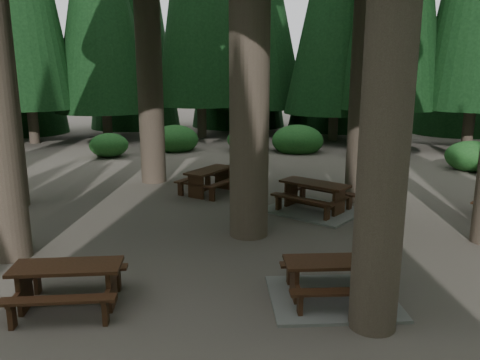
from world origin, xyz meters
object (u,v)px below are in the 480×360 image
at_px(picnic_table_a, 333,287).
at_px(picnic_table_c, 314,201).
at_px(picnic_table_e, 68,279).
at_px(picnic_table_b, 210,177).

height_order(picnic_table_a, picnic_table_c, picnic_table_c).
bearing_deg(picnic_table_e, picnic_table_a, -1.28).
bearing_deg(picnic_table_b, picnic_table_c, -91.05).
relative_size(picnic_table_a, picnic_table_c, 0.96).
height_order(picnic_table_b, picnic_table_c, picnic_table_c).
bearing_deg(picnic_table_a, picnic_table_c, 81.63).
bearing_deg(picnic_table_c, picnic_table_b, -173.75).
relative_size(picnic_table_b, picnic_table_e, 0.88).
height_order(picnic_table_b, picnic_table_e, picnic_table_b).
distance_m(picnic_table_c, picnic_table_e, 6.81).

